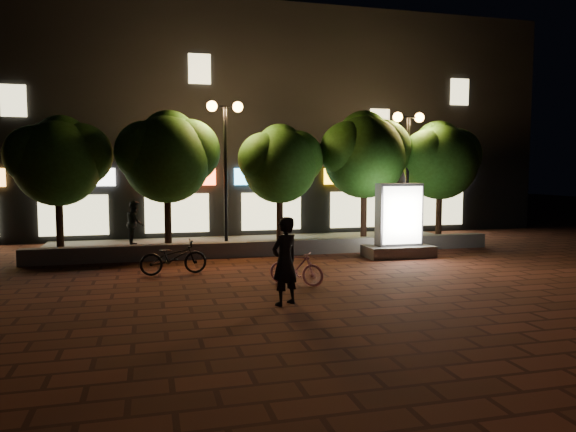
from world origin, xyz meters
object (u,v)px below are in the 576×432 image
object	(u,v)px
tree_right	(365,152)
tree_mid	(281,161)
rider	(285,261)
scooter_pink	(296,268)
tree_far_left	(59,158)
street_lamp_right	(408,143)
scooter_parked	(173,257)
tree_far_right	(441,158)
ad_kiosk	(399,227)
pedestrian	(135,223)
street_lamp_left	(225,137)
tree_left	(168,154)

from	to	relation	value
tree_right	tree_mid	bearing A→B (deg)	-180.00
rider	scooter_pink	bearing A→B (deg)	-142.38
tree_far_left	street_lamp_right	xyz separation A→B (m)	(12.45, -0.26, 0.60)
tree_right	scooter_parked	xyz separation A→B (m)	(-7.36, -4.00, -3.09)
tree_far_right	scooter_pink	distance (m)	10.27
tree_mid	ad_kiosk	xyz separation A→B (m)	(3.34, -2.85, -2.23)
scooter_pink	tree_far_left	bearing A→B (deg)	86.07
scooter_parked	pedestrian	size ratio (longest dim) A/B	1.10
street_lamp_left	scooter_pink	xyz separation A→B (m)	(0.92, -5.96, -3.59)
scooter_pink	scooter_parked	size ratio (longest dim) A/B	0.81
tree_right	street_lamp_left	size ratio (longest dim) A/B	0.98
tree_far_left	tree_left	size ratio (longest dim) A/B	0.95
tree_far_left	street_lamp_right	bearing A→B (deg)	-1.21
street_lamp_right	tree_mid	bearing A→B (deg)	176.96
pedestrian	tree_far_left	bearing A→B (deg)	125.00
tree_left	tree_mid	size ratio (longest dim) A/B	1.09
tree_far_left	pedestrian	bearing A→B (deg)	35.90
ad_kiosk	street_lamp_right	bearing A→B (deg)	58.05
tree_far_right	ad_kiosk	size ratio (longest dim) A/B	1.94
tree_mid	street_lamp_right	xyz separation A→B (m)	(4.95, -0.26, 0.68)
tree_mid	street_lamp_right	bearing A→B (deg)	-3.04
tree_right	scooter_parked	size ratio (longest dim) A/B	2.77
tree_right	tree_far_left	bearing A→B (deg)	-180.00
tree_mid	tree_far_right	world-z (taller)	tree_far_right
tree_left	rider	bearing A→B (deg)	-75.31
street_lamp_left	tree_left	bearing A→B (deg)	172.30
tree_far_left	tree_mid	bearing A→B (deg)	-0.00
tree_right	pedestrian	size ratio (longest dim) A/B	3.05
tree_mid	pedestrian	distance (m)	5.92
tree_far_right	street_lamp_right	xyz separation A→B (m)	(-1.55, -0.26, 0.53)
tree_mid	scooter_parked	size ratio (longest dim) A/B	2.46
tree_far_right	tree_right	bearing A→B (deg)	180.00
tree_far_right	street_lamp_right	size ratio (longest dim) A/B	0.96
tree_mid	scooter_parked	world-z (taller)	tree_mid
tree_far_right	rider	bearing A→B (deg)	-136.23
tree_left	scooter_pink	bearing A→B (deg)	-65.28
street_lamp_right	tree_right	bearing A→B (deg)	170.90
street_lamp_left	ad_kiosk	size ratio (longest dim) A/B	2.11
tree_mid	street_lamp_left	bearing A→B (deg)	-172.69
tree_right	street_lamp_right	xyz separation A→B (m)	(1.64, -0.26, 0.33)
tree_left	street_lamp_right	xyz separation A→B (m)	(8.95, -0.26, 0.45)
scooter_pink	tree_mid	bearing A→B (deg)	30.09
tree_far_left	tree_right	xyz separation A→B (m)	(10.80, 0.00, 0.27)
tree_far_left	rider	distance (m)	10.08
tree_left	tree_right	size ratio (longest dim) A/B	0.97
street_lamp_left	rider	xyz separation A→B (m)	(0.16, -7.77, -3.08)
tree_far_left	street_lamp_left	xyz separation A→B (m)	(5.45, -0.26, 0.74)
tree_far_left	pedestrian	distance (m)	3.71
scooter_pink	scooter_parked	distance (m)	3.67
tree_far_left	tree_mid	size ratio (longest dim) A/B	1.03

